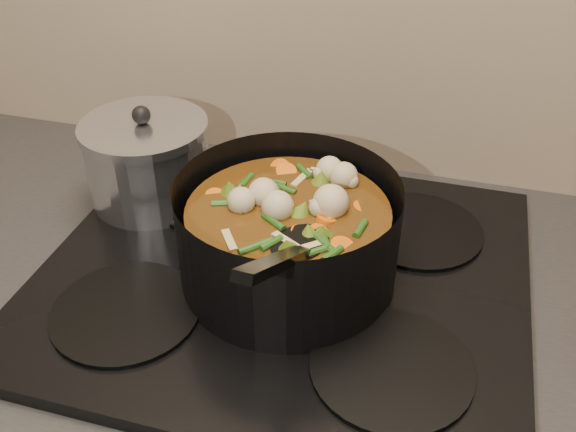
# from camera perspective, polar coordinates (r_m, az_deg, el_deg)

# --- Properties ---
(stovetop) EXTENTS (0.62, 0.54, 0.03)m
(stovetop) POSITION_cam_1_polar(r_m,az_deg,el_deg) (0.85, -0.39, -5.18)
(stovetop) COLOR black
(stovetop) RESTS_ON counter
(stockpot) EXTENTS (0.33, 0.40, 0.20)m
(stockpot) POSITION_cam_1_polar(r_m,az_deg,el_deg) (0.79, 0.01, -1.83)
(stockpot) COLOR black
(stockpot) RESTS_ON stovetop
(saucepan) EXTENTS (0.18, 0.18, 0.15)m
(saucepan) POSITION_cam_1_polar(r_m,az_deg,el_deg) (0.97, -12.34, 4.80)
(saucepan) COLOR silver
(saucepan) RESTS_ON stovetop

